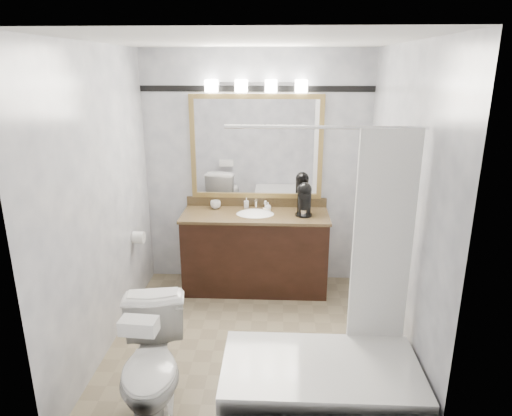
% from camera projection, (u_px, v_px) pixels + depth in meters
% --- Properties ---
extents(room, '(2.42, 2.62, 2.52)m').
position_uv_depth(room, '(249.00, 206.00, 3.66)').
color(room, gray).
rests_on(room, ground).
extents(vanity, '(1.53, 0.58, 0.97)m').
position_uv_depth(vanity, '(255.00, 250.00, 4.87)').
color(vanity, black).
rests_on(vanity, ground).
extents(mirror, '(1.40, 0.04, 1.10)m').
position_uv_depth(mirror, '(256.00, 147.00, 4.81)').
color(mirror, tan).
rests_on(mirror, room).
extents(vanity_light_bar, '(1.02, 0.14, 0.12)m').
position_uv_depth(vanity_light_bar, '(256.00, 86.00, 4.57)').
color(vanity_light_bar, silver).
rests_on(vanity_light_bar, room).
extents(accent_stripe, '(2.40, 0.01, 0.06)m').
position_uv_depth(accent_stripe, '(256.00, 89.00, 4.64)').
color(accent_stripe, black).
rests_on(accent_stripe, room).
extents(bathtub, '(1.30, 0.75, 1.96)m').
position_uv_depth(bathtub, '(323.00, 384.00, 3.07)').
color(bathtub, white).
rests_on(bathtub, ground).
extents(tp_roll, '(0.11, 0.12, 0.12)m').
position_uv_depth(tp_roll, '(139.00, 237.00, 4.51)').
color(tp_roll, white).
rests_on(tp_roll, room).
extents(toilet, '(0.56, 0.83, 0.78)m').
position_uv_depth(toilet, '(153.00, 367.00, 3.07)').
color(toilet, white).
rests_on(toilet, ground).
extents(tissue_box, '(0.23, 0.14, 0.09)m').
position_uv_depth(tissue_box, '(139.00, 326.00, 2.75)').
color(tissue_box, white).
rests_on(tissue_box, toilet).
extents(coffee_maker, '(0.17, 0.22, 0.34)m').
position_uv_depth(coffee_maker, '(304.00, 198.00, 4.69)').
color(coffee_maker, black).
rests_on(coffee_maker, vanity).
extents(cup_left, '(0.14, 0.14, 0.09)m').
position_uv_depth(cup_left, '(216.00, 205.00, 4.91)').
color(cup_left, white).
rests_on(cup_left, vanity).
extents(soap_bottle_a, '(0.05, 0.05, 0.11)m').
position_uv_depth(soap_bottle_a, '(246.00, 203.00, 4.93)').
color(soap_bottle_a, white).
rests_on(soap_bottle_a, vanity).
extents(soap_bottle_b, '(0.07, 0.07, 0.09)m').
position_uv_depth(soap_bottle_b, '(268.00, 206.00, 4.86)').
color(soap_bottle_b, white).
rests_on(soap_bottle_b, vanity).
extents(soap_bar, '(0.08, 0.06, 0.02)m').
position_uv_depth(soap_bar, '(267.00, 209.00, 4.85)').
color(soap_bar, beige).
rests_on(soap_bar, vanity).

